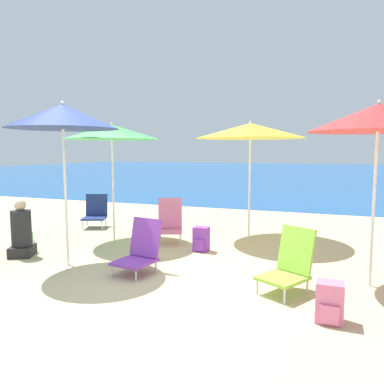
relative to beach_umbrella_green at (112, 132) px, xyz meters
name	(u,v)px	position (x,y,z in m)	size (l,w,h in m)	color
ground_plane	(125,281)	(1.33, -1.86, -1.98)	(60.00, 60.00, 0.00)	#D1BA89
sea_water	(299,172)	(1.33, 24.38, -1.98)	(60.00, 40.00, 0.01)	#1E5699
beach_umbrella_green	(112,132)	(0.00, 0.00, 0.00)	(1.74, 1.74, 2.16)	white
beach_umbrella_yellow	(250,131)	(2.31, 1.02, 0.03)	(2.03, 2.03, 2.19)	white
beach_umbrella_red	(378,118)	(4.23, -0.97, 0.05)	(1.61, 1.61, 2.24)	white
beach_umbrella_navy	(63,117)	(0.21, -1.56, 0.14)	(1.55, 1.55, 2.34)	white
beach_chair_navy	(96,212)	(-1.03, 0.90, -1.65)	(0.62, 0.65, 0.70)	silver
beach_chair_pink	(170,221)	(1.06, 0.16, -1.59)	(0.58, 0.62, 0.80)	silver
beach_chair_lime	(289,264)	(3.32, -1.49, -1.65)	(0.67, 0.73, 0.75)	silver
beach_chair_purple	(140,249)	(1.34, -1.47, -1.67)	(0.55, 0.66, 0.72)	silver
person_seated_near	(22,233)	(-0.78, -1.43, -1.61)	(0.47, 0.50, 0.90)	#262628
backpack_pink	(329,302)	(3.77, -2.16, -1.79)	(0.26, 0.25, 0.39)	pink
backpack_purple	(201,239)	(1.77, -0.17, -1.78)	(0.24, 0.22, 0.40)	purple
water_bottle	(31,236)	(-1.37, -0.62, -1.88)	(0.06, 0.06, 0.25)	#4CB266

